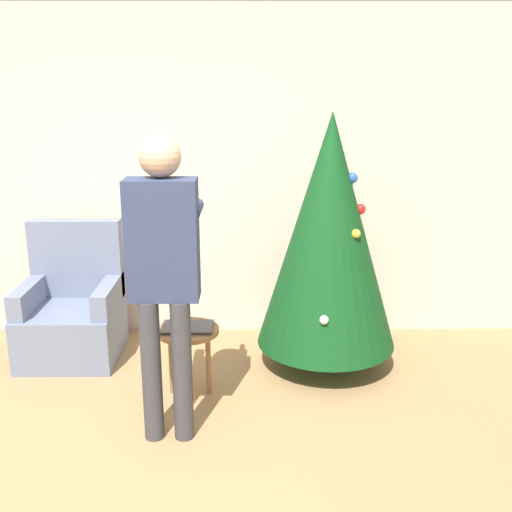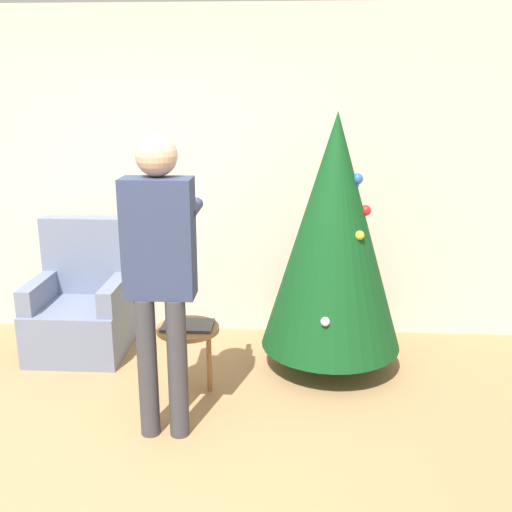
% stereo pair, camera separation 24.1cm
% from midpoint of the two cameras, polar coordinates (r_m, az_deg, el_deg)
% --- Properties ---
extents(ground_plane, '(14.00, 14.00, 0.00)m').
position_cam_midpoint_polar(ground_plane, '(3.51, -13.67, -21.04)').
color(ground_plane, '#99754C').
extents(wall_back, '(8.00, 0.06, 2.70)m').
position_cam_midpoint_polar(wall_back, '(5.06, -9.06, 7.43)').
color(wall_back, beige).
rests_on(wall_back, ground_plane).
extents(christmas_tree, '(1.04, 1.04, 1.92)m').
position_cam_midpoint_polar(christmas_tree, '(4.38, 5.40, 2.26)').
color(christmas_tree, brown).
rests_on(christmas_tree, ground_plane).
extents(armchair, '(0.73, 0.71, 1.05)m').
position_cam_midpoint_polar(armchair, '(5.01, -18.38, -5.18)').
color(armchair, slate).
rests_on(armchair, ground_plane).
extents(person_standing, '(0.43, 0.57, 1.83)m').
position_cam_midpoint_polar(person_standing, '(3.50, -10.75, -0.61)').
color(person_standing, '#38383D').
rests_on(person_standing, ground_plane).
extents(side_stool, '(0.42, 0.42, 0.51)m').
position_cam_midpoint_polar(side_stool, '(4.11, -8.20, -7.92)').
color(side_stool, olive).
rests_on(side_stool, ground_plane).
extents(laptop, '(0.34, 0.23, 0.02)m').
position_cam_midpoint_polar(laptop, '(4.07, -8.25, -6.74)').
color(laptop, '#38383D').
rests_on(laptop, side_stool).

